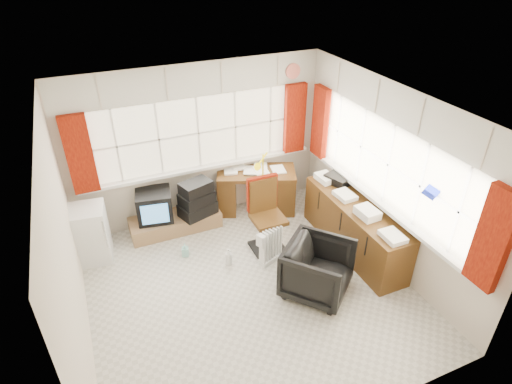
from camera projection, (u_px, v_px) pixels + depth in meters
The scene contains 19 objects.
ground at pixel (250, 289), 5.65m from camera, with size 4.00×4.00×0.00m, color beige.
room_walls at pixel (249, 193), 4.87m from camera, with size 4.00×4.00×4.00m.
window_back at pixel (201, 164), 6.68m from camera, with size 3.70×0.12×3.60m.
window_right at pixel (381, 198), 5.82m from camera, with size 0.12×3.70×3.60m.
curtains at pixel (285, 150), 5.93m from camera, with size 3.83×3.83×1.15m.
overhead_cabinets at pixel (289, 93), 5.58m from camera, with size 3.98×3.98×0.48m.
desk at pixel (256, 188), 7.09m from camera, with size 1.40×1.05×0.76m.
desk_lamp at pixel (263, 160), 6.62m from camera, with size 0.18×0.17×0.43m.
task_chair at pixel (265, 211), 6.16m from camera, with size 0.47×0.50×1.12m.
office_chair at pixel (318, 270), 5.44m from camera, with size 0.78×0.81×0.74m, color black.
radiator at pixel (271, 248), 6.04m from camera, with size 0.39×0.26×0.55m.
credenza at pixel (354, 227), 6.19m from camera, with size 0.50×2.00×0.85m.
file_tray at pixel (338, 179), 6.53m from camera, with size 0.29×0.37×0.12m, color black.
tv_bench at pixel (176, 222), 6.75m from camera, with size 1.40×0.50×0.25m, color olive.
crt_tv at pixel (154, 205), 6.50m from camera, with size 0.59×0.56×0.47m.
hifi_stack at pixel (197, 200), 6.58m from camera, with size 0.63×0.50×0.58m.
mini_fridge at pixel (90, 234), 6.00m from camera, with size 0.55×0.56×0.84m.
spray_bottle_a at pixel (228, 257), 6.02m from camera, with size 0.10×0.10×0.27m, color white.
spray_bottle_b at pixel (185, 250), 6.19m from camera, with size 0.09×0.10×0.21m, color #8DD2C6.
Camera 1 is at (-1.58, -3.84, 4.05)m, focal length 30.00 mm.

